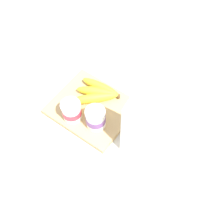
{
  "coord_description": "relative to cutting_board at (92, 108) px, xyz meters",
  "views": [
    {
      "loc": [
        -0.41,
        0.44,
        0.94
      ],
      "look_at": [
        -0.09,
        0.0,
        0.07
      ],
      "focal_mm": 47.33,
      "sensor_mm": 36.0,
      "label": 1
    }
  ],
  "objects": [
    {
      "name": "banana_bunch",
      "position": [
        0.01,
        -0.05,
        0.03
      ],
      "size": [
        0.17,
        0.16,
        0.04
      ],
      "color": "yellow",
      "rests_on": "cutting_board"
    },
    {
      "name": "yogurt_cup_front",
      "position": [
        -0.06,
        0.05,
        0.05
      ],
      "size": [
        0.07,
        0.07,
        0.09
      ],
      "color": "white",
      "rests_on": "cutting_board"
    },
    {
      "name": "yogurt_cup_back",
      "position": [
        0.03,
        0.07,
        0.05
      ],
      "size": [
        0.07,
        0.07,
        0.08
      ],
      "color": "white",
      "rests_on": "cutting_board"
    },
    {
      "name": "cutting_board",
      "position": [
        0.0,
        0.0,
        0.0
      ],
      "size": [
        0.29,
        0.24,
        0.02
      ],
      "primitive_type": "cube",
      "color": "tan",
      "rests_on": "ground_plane"
    },
    {
      "name": "ground_plane",
      "position": [
        0.0,
        0.0,
        -0.01
      ],
      "size": [
        2.4,
        2.4,
        0.0
      ],
      "primitive_type": "plane",
      "color": "silver"
    },
    {
      "name": "cereal_box",
      "position": [
        -0.27,
        0.03,
        0.12
      ],
      "size": [
        0.19,
        0.09,
        0.25
      ],
      "primitive_type": "cube",
      "rotation": [
        0.0,
        0.0,
        3.24
      ],
      "color": "white",
      "rests_on": "ground_plane"
    }
  ]
}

